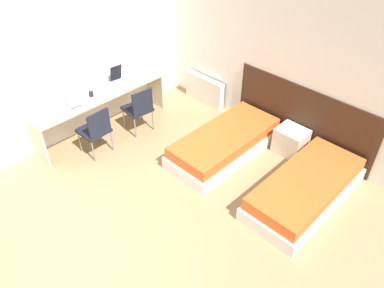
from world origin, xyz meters
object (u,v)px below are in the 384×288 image
object	(u,v)px
bed_near_door	(305,189)
nightstand	(291,141)
chair_near_notebook	(96,129)
bed_near_window	(225,143)
laptop	(119,80)
chair_near_laptop	(139,107)

from	to	relation	value
bed_near_door	nightstand	size ratio (longest dim) A/B	4.15
chair_near_notebook	nightstand	bearing A→B (deg)	43.42
bed_near_window	laptop	distance (m)	2.25
bed_near_window	chair_near_notebook	size ratio (longest dim) A/B	2.30
bed_near_door	chair_near_laptop	distance (m)	3.15
chair_near_notebook	laptop	bearing A→B (deg)	119.12
laptop	chair_near_laptop	bearing A→B (deg)	2.95
nightstand	laptop	world-z (taller)	laptop
bed_near_window	chair_near_laptop	xyz separation A→B (m)	(-1.53, -0.58, 0.30)
bed_near_window	laptop	xyz separation A→B (m)	(-2.09, -0.56, 0.63)
bed_near_window	bed_near_door	distance (m)	1.55
bed_near_window	chair_near_laptop	world-z (taller)	chair_near_laptop
bed_near_door	chair_near_laptop	bearing A→B (deg)	-169.27
bed_near_door	chair_near_laptop	world-z (taller)	chair_near_laptop
bed_near_window	chair_near_notebook	bearing A→B (deg)	-135.55
nightstand	bed_near_door	bearing A→B (deg)	-46.23
laptop	nightstand	bearing A→B (deg)	30.78
bed_near_window	chair_near_laptop	bearing A→B (deg)	-159.10
chair_near_notebook	laptop	distance (m)	1.14
chair_near_laptop	chair_near_notebook	size ratio (longest dim) A/B	1.00
bed_near_window	chair_near_laptop	size ratio (longest dim) A/B	2.30
chair_near_laptop	chair_near_notebook	world-z (taller)	same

